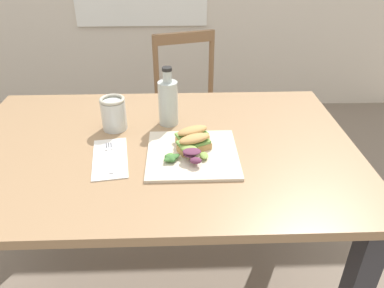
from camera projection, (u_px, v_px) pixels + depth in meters
dining_table at (159, 172)px, 1.35m from camera, size 1.37×0.89×0.74m
chair_wooden_far at (191, 110)px, 2.19m from camera, size 0.49×0.49×0.87m
plate_lunch at (192, 154)px, 1.23m from camera, size 0.30×0.30×0.01m
sandwich_half_front at (194, 143)px, 1.22m from camera, size 0.12×0.10×0.06m
sandwich_half_back at (192, 134)px, 1.27m from camera, size 0.12×0.10×0.06m
salad_mixed_greens at (186, 154)px, 1.18m from camera, size 0.15×0.11×0.04m
napkin_folded at (110, 158)px, 1.21m from camera, size 0.15×0.26×0.00m
fork_on_napkin at (110, 155)px, 1.22m from camera, size 0.06×0.19×0.00m
bottle_cold_brew at (169, 104)px, 1.38m from camera, size 0.07×0.07×0.22m
mason_jar_iced_tea at (114, 115)px, 1.36m from camera, size 0.09×0.09×0.12m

